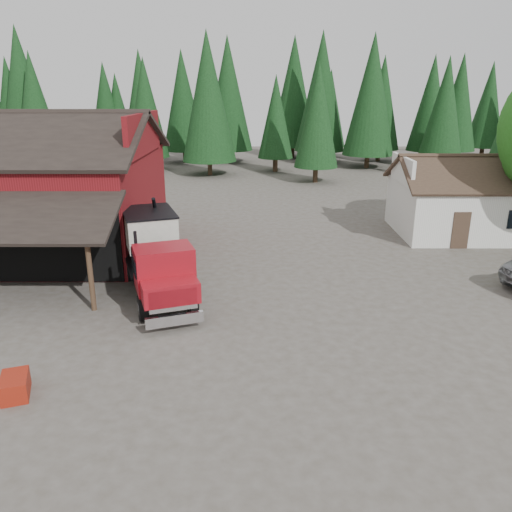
{
  "coord_description": "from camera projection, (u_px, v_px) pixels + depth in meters",
  "views": [
    {
      "loc": [
        0.72,
        -15.52,
        8.12
      ],
      "look_at": [
        0.66,
        3.3,
        1.8
      ],
      "focal_mm": 35.0,
      "sensor_mm": 36.0,
      "label": 1
    }
  ],
  "objects": [
    {
      "name": "ground",
      "position": [
        237.0,
        335.0,
        17.3
      ],
      "size": [
        120.0,
        120.0,
        0.0
      ],
      "primitive_type": "plane",
      "color": "#464137",
      "rests_on": "ground"
    },
    {
      "name": "red_barn",
      "position": [
        32.0,
        199.0,
        25.86
      ],
      "size": [
        12.8,
        13.63,
        7.18
      ],
      "color": "maroon",
      "rests_on": "ground"
    },
    {
      "name": "farmhouse",
      "position": [
        468.0,
        206.0,
        29.05
      ],
      "size": [
        8.6,
        6.42,
        4.65
      ],
      "color": "silver",
      "rests_on": "ground"
    },
    {
      "name": "conifer_backdrop",
      "position": [
        251.0,
        164.0,
        57.11
      ],
      "size": [
        76.0,
        16.0,
        16.0
      ],
      "primitive_type": null,
      "color": "black",
      "rests_on": "ground"
    },
    {
      "name": "near_pine_b",
      "position": [
        318.0,
        116.0,
        43.84
      ],
      "size": [
        3.96,
        3.96,
        10.4
      ],
      "color": "#382619",
      "rests_on": "ground"
    },
    {
      "name": "near_pine_d",
      "position": [
        208.0,
        97.0,
        47.19
      ],
      "size": [
        5.28,
        5.28,
        13.4
      ],
      "color": "#382619",
      "rests_on": "ground"
    },
    {
      "name": "feed_truck",
      "position": [
        155.0,
        253.0,
        20.58
      ],
      "size": [
        4.7,
        8.33,
        3.64
      ],
      "rotation": [
        0.0,
        0.0,
        0.34
      ],
      "color": "black",
      "rests_on": "ground"
    },
    {
      "name": "equip_box",
      "position": [
        15.0,
        386.0,
        13.81
      ],
      "size": [
        1.03,
        1.27,
        0.6
      ],
      "primitive_type": "cube",
      "rotation": [
        0.0,
        0.0,
        0.34
      ],
      "color": "maroon",
      "rests_on": "ground"
    }
  ]
}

